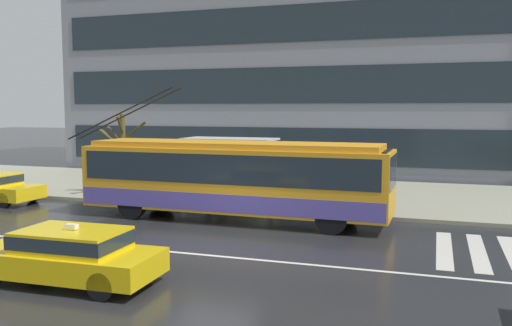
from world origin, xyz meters
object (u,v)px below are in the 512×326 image
(bus_shelter, at_px, (232,152))
(pedestrian_waiting_by_pole, at_px, (222,161))
(pedestrian_walking_past, at_px, (319,165))
(taxi_oncoming_near, at_px, (68,253))
(street_tree_bare, at_px, (122,148))
(pedestrian_approaching_curb, at_px, (272,174))
(trolleybus, at_px, (234,177))
(pedestrian_at_shelter, at_px, (208,176))

(bus_shelter, height_order, pedestrian_waiting_by_pole, bus_shelter)
(pedestrian_walking_past, bearing_deg, taxi_oncoming_near, -106.64)
(bus_shelter, xyz_separation_m, street_tree_bare, (-4.97, -0.84, 0.11))
(pedestrian_approaching_curb, bearing_deg, bus_shelter, -158.90)
(bus_shelter, relative_size, pedestrian_waiting_by_pole, 2.11)
(bus_shelter, distance_m, pedestrian_approaching_curb, 2.04)
(trolleybus, xyz_separation_m, pedestrian_at_shelter, (-2.47, 3.28, -0.45))
(street_tree_bare, bearing_deg, pedestrian_walking_past, 3.02)
(pedestrian_approaching_curb, height_order, pedestrian_walking_past, pedestrian_walking_past)
(taxi_oncoming_near, distance_m, pedestrian_at_shelter, 11.27)
(pedestrian_approaching_curb, distance_m, pedestrian_walking_past, 2.56)
(bus_shelter, bearing_deg, taxi_oncoming_near, -87.54)
(trolleybus, height_order, bus_shelter, trolleybus)
(bus_shelter, relative_size, pedestrian_approaching_curb, 2.40)
(pedestrian_at_shelter, relative_size, pedestrian_walking_past, 0.82)
(pedestrian_at_shelter, bearing_deg, pedestrian_approaching_curb, 27.17)
(pedestrian_walking_past, bearing_deg, bus_shelter, 174.70)
(trolleybus, bearing_deg, bus_shelter, 112.18)
(trolleybus, height_order, pedestrian_walking_past, trolleybus)
(pedestrian_walking_past, bearing_deg, pedestrian_at_shelter, -176.55)
(pedestrian_waiting_by_pole, height_order, street_tree_bare, street_tree_bare)
(trolleybus, height_order, street_tree_bare, trolleybus)
(bus_shelter, bearing_deg, pedestrian_walking_past, -5.30)
(bus_shelter, distance_m, pedestrian_at_shelter, 1.48)
(bus_shelter, height_order, pedestrian_walking_past, bus_shelter)
(pedestrian_approaching_curb, bearing_deg, pedestrian_at_shelter, -152.83)
(pedestrian_at_shelter, xyz_separation_m, pedestrian_walking_past, (4.80, 0.29, 0.62))
(pedestrian_approaching_curb, xyz_separation_m, pedestrian_walking_past, (2.27, -1.01, 0.61))
(trolleybus, bearing_deg, pedestrian_walking_past, 56.87)
(taxi_oncoming_near, relative_size, street_tree_bare, 1.22)
(taxi_oncoming_near, height_order, street_tree_bare, street_tree_bare)
(trolleybus, distance_m, pedestrian_at_shelter, 4.13)
(pedestrian_walking_past, height_order, pedestrian_waiting_by_pole, pedestrian_walking_past)
(pedestrian_walking_past, relative_size, pedestrian_waiting_by_pole, 1.05)
(pedestrian_approaching_curb, relative_size, street_tree_bare, 0.46)
(pedestrian_approaching_curb, height_order, pedestrian_waiting_by_pole, pedestrian_waiting_by_pole)
(trolleybus, height_order, taxi_oncoming_near, trolleybus)
(pedestrian_walking_past, xyz_separation_m, street_tree_bare, (-8.90, -0.47, 0.49))
(trolleybus, height_order, pedestrian_waiting_by_pole, trolleybus)
(bus_shelter, distance_m, street_tree_bare, 5.04)
(trolleybus, xyz_separation_m, bus_shelter, (-1.61, 3.94, 0.56))
(pedestrian_walking_past, distance_m, pedestrian_waiting_by_pole, 4.66)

